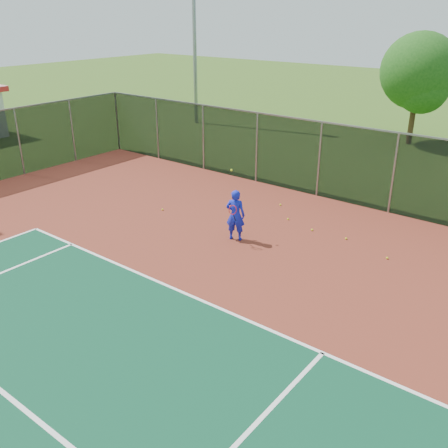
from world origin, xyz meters
name	(u,v)px	position (x,y,z in m)	size (l,w,h in m)	color
ground	(162,390)	(0.00, 0.00, 0.00)	(120.00, 120.00, 0.00)	#325518
court_apron	(223,341)	(0.00, 2.00, 0.01)	(30.00, 20.00, 0.02)	maroon
fence_back	(394,173)	(0.00, 12.00, 1.56)	(30.00, 0.06, 3.03)	black
tennis_player	(235,215)	(-3.09, 6.58, 0.88)	(0.73, 0.72, 2.33)	#1521C5
practice_ball_0	(288,219)	(-2.56, 9.05, 0.06)	(0.07, 0.07, 0.07)	yellow
practice_ball_1	(162,210)	(-6.78, 6.94, 0.06)	(0.07, 0.07, 0.07)	yellow
practice_ball_2	(280,205)	(-3.54, 10.11, 0.06)	(0.07, 0.07, 0.07)	yellow
practice_ball_3	(312,230)	(-1.41, 8.74, 0.06)	(0.07, 0.07, 0.07)	yellow
practice_ball_4	(387,258)	(1.41, 8.27, 0.06)	(0.07, 0.07, 0.07)	yellow
practice_ball_5	(346,239)	(-0.19, 8.80, 0.06)	(0.07, 0.07, 0.07)	yellow
floodlight_nw	(194,5)	(-16.27, 19.85, 7.25)	(0.90, 0.40, 12.93)	gray
tree_back_left	(420,75)	(-2.93, 22.82, 3.77)	(4.09, 4.09, 6.01)	#3D2716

